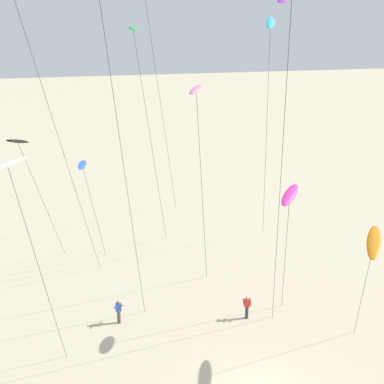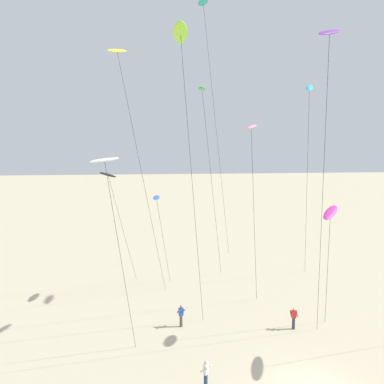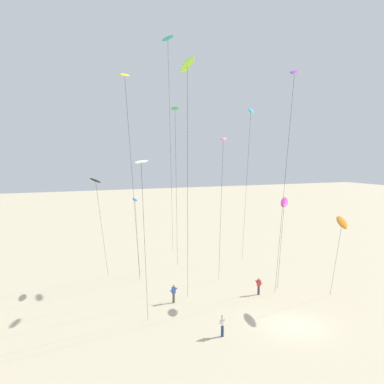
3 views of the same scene
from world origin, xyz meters
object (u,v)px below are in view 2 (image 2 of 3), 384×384
at_px(kite_purple, 329,39).
at_px(kite_green, 203,94).
at_px(kite_pink, 251,130).
at_px(kite_black, 109,177).
at_px(kite_flyer_middle, 181,315).
at_px(kite_flyer_nearest, 206,374).
at_px(kite_lime, 181,36).
at_px(kite_magenta, 330,213).
at_px(kite_yellow, 119,58).
at_px(kite_cyan, 309,92).
at_px(kite_flyer_furthest, 294,318).
at_px(kite_white, 105,163).
at_px(kite_blue, 157,199).
at_px(kite_teal, 204,6).

bearing_deg(kite_purple, kite_green, 115.94).
bearing_deg(kite_pink, kite_black, 152.98).
bearing_deg(kite_pink, kite_flyer_middle, -174.16).
relative_size(kite_flyer_nearest, kite_flyer_middle, 1.00).
bearing_deg(kite_flyer_middle, kite_lime, -92.98).
relative_size(kite_magenta, kite_green, 0.52).
height_order(kite_yellow, kite_lime, kite_lime).
xyz_separation_m(kite_black, kite_cyan, (17.28, -0.07, 7.26)).
distance_m(kite_lime, kite_flyer_furthest, 21.28).
distance_m(kite_white, kite_flyer_nearest, 13.24).
bearing_deg(kite_black, kite_flyer_furthest, -27.45).
bearing_deg(kite_magenta, kite_blue, 142.91).
bearing_deg(kite_flyer_middle, kite_green, 67.36).
relative_size(kite_cyan, kite_green, 1.03).
distance_m(kite_yellow, kite_teal, 12.42).
distance_m(kite_yellow, kite_flyer_middle, 19.13).
bearing_deg(kite_teal, kite_flyer_furthest, -59.54).
height_order(kite_white, kite_lime, kite_lime).
xyz_separation_m(kite_white, kite_pink, (9.86, 6.54, 1.92)).
distance_m(kite_black, kite_flyer_nearest, 18.39).
bearing_deg(kite_black, kite_flyer_middle, -46.90).
bearing_deg(kite_cyan, kite_yellow, -159.04).
height_order(kite_purple, kite_cyan, kite_purple).
relative_size(kite_black, kite_magenta, 1.19).
bearing_deg(kite_blue, kite_black, -171.34).
bearing_deg(kite_blue, kite_cyan, -2.96).
height_order(kite_purple, kite_pink, kite_purple).
xyz_separation_m(kite_green, kite_flyer_furthest, (6.13, -6.38, -16.80)).
bearing_deg(kite_yellow, kite_black, 104.04).
bearing_deg(kite_lime, kite_teal, 77.04).
xyz_separation_m(kite_black, kite_blue, (4.05, 0.62, -2.04)).
distance_m(kite_magenta, kite_teal, 21.21).
bearing_deg(kite_flyer_furthest, kite_teal, 120.46).
bearing_deg(kite_teal, kite_yellow, -128.89).
bearing_deg(kite_flyer_furthest, kite_green, 133.86).
bearing_deg(kite_pink, kite_teal, 108.13).
xyz_separation_m(kite_white, kite_lime, (4.43, 2.22, 7.45)).
bearing_deg(kite_flyer_nearest, kite_black, 115.27).
bearing_deg(kite_yellow, kite_white, -94.04).
relative_size(kite_green, kite_flyer_nearest, 10.94).
height_order(kite_black, kite_flyer_middle, kite_black).
xyz_separation_m(kite_lime, kite_pink, (5.43, 4.32, -5.53)).
relative_size(kite_lime, kite_pink, 1.38).
bearing_deg(kite_flyer_furthest, kite_lime, -162.89).
distance_m(kite_pink, kite_flyer_furthest, 14.24).
distance_m(kite_pink, kite_flyer_middle, 14.77).
distance_m(kite_blue, kite_pink, 11.05).
relative_size(kite_magenta, kite_flyer_middle, 5.72).
bearing_deg(kite_pink, kite_magenta, -29.33).
height_order(kite_magenta, kite_teal, kite_teal).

